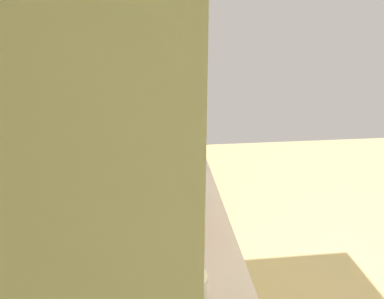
# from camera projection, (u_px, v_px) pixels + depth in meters

# --- Properties ---
(ground_plane) EXTENTS (6.18, 6.18, 0.00)m
(ground_plane) POSITION_uv_depth(u_px,v_px,m) (327.00, 295.00, 2.35)
(ground_plane) COLOR tan
(wall_back) EXTENTS (3.98, 0.12, 2.59)m
(wall_back) POSITION_uv_depth(u_px,v_px,m) (90.00, 131.00, 1.72)
(wall_back) COLOR beige
(wall_back) RESTS_ON ground_plane
(oven_range) EXTENTS (0.71, 0.66, 1.10)m
(oven_range) POSITION_uv_depth(u_px,v_px,m) (162.00, 162.00, 3.36)
(oven_range) COLOR black
(oven_range) RESTS_ON ground_plane
(microwave) EXTENTS (0.52, 0.41, 0.28)m
(microwave) POSITION_uv_depth(u_px,v_px,m) (158.00, 141.00, 2.27)
(microwave) COLOR white
(microwave) RESTS_ON counter_run
(bowl) EXTENTS (0.14, 0.14, 0.06)m
(bowl) POSITION_uv_depth(u_px,v_px,m) (188.00, 282.00, 1.19)
(bowl) COLOR silver
(bowl) RESTS_ON counter_run
(kettle) EXTENTS (0.17, 0.13, 0.15)m
(kettle) POSITION_uv_depth(u_px,v_px,m) (181.00, 221.00, 1.49)
(kettle) COLOR red
(kettle) RESTS_ON counter_run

